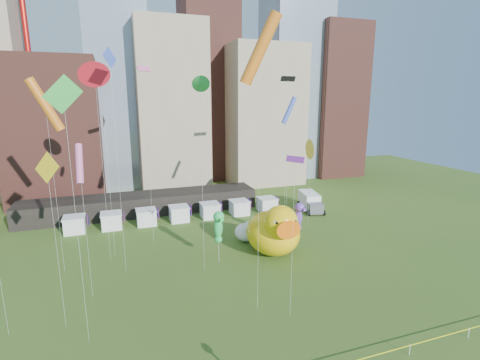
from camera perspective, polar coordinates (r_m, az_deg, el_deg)
name	(u,v)px	position (r m, az deg, el deg)	size (l,w,h in m)	color
skyline	(160,85)	(79.74, -12.46, 14.38)	(101.00, 23.00, 68.00)	brown
pavilion	(143,204)	(62.55, -15.09, -3.66)	(38.00, 6.00, 3.20)	black
vendor_tents	(179,214)	(57.52, -9.58, -5.35)	(33.24, 2.80, 2.40)	white
big_duck	(275,231)	(44.47, 5.48, -7.96)	(6.79, 8.97, 6.82)	yellow
small_duck	(246,231)	(48.89, 1.01, -8.13)	(3.17, 4.06, 3.02)	white
seahorse_green	(219,225)	(41.57, -3.41, -7.04)	(1.39, 1.69, 6.35)	silver
seahorse_purple	(299,214)	(47.31, 9.31, -5.38)	(1.52, 1.76, 5.78)	silver
box_truck	(310,201)	(63.43, 11.02, -3.32)	(3.88, 7.21, 2.91)	white
kite_1	(79,164)	(35.42, -24.04, 2.33)	(0.65, 2.11, 14.90)	silver
kite_2	(288,81)	(53.94, 7.60, 15.29)	(2.43, 0.70, 21.93)	silver
kite_3	(64,101)	(27.89, -26.11, 11.20)	(2.54, 0.83, 20.46)	silver
kite_4	(311,149)	(53.54, 11.12, 4.76)	(1.04, 2.92, 13.04)	silver
kite_5	(289,111)	(46.94, 7.77, 10.82)	(2.06, 0.63, 19.09)	silver
kite_6	(45,105)	(41.30, -28.41, 10.38)	(3.24, 1.19, 20.90)	silver
kite_7	(295,162)	(29.48, 8.72, 2.79)	(1.07, 1.55, 14.31)	silver
kite_8	(95,75)	(42.92, -21.98, 15.16)	(2.43, 1.72, 22.64)	silver
kite_9	(144,72)	(46.47, -14.93, 16.14)	(1.77, 1.53, 22.61)	silver
kite_10	(104,122)	(44.28, -20.67, 8.64)	(0.20, 1.56, 17.11)	silver
kite_11	(200,85)	(37.61, -6.34, 14.73)	(1.09, 1.44, 21.07)	silver
kite_12	(47,171)	(31.06, -28.15, 1.25)	(1.93, 1.60, 14.94)	silver
kite_13	(111,69)	(38.72, -19.77, 16.20)	(1.27, 1.53, 23.67)	silver
kite_14	(260,49)	(30.04, 3.26, 19.94)	(3.37, 2.37, 25.42)	silver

